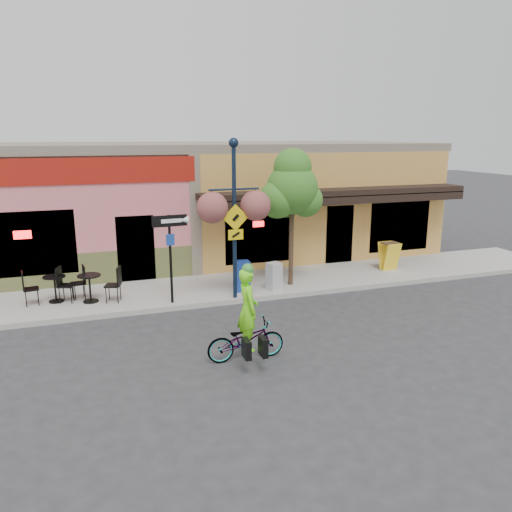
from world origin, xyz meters
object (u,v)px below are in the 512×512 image
Objects in this scene: newspaper_box_grey at (274,276)px; building at (198,198)px; newspaper_box_blue at (242,276)px; bicycle at (246,340)px; one_way_sign at (171,260)px; cyclist_rider at (248,320)px; lamp_post at (234,220)px; street_tree at (292,217)px.

building is at bearing 79.04° from newspaper_box_grey.
bicycle is at bearing -103.62° from newspaper_box_blue.
one_way_sign is at bearing -108.95° from building.
lamp_post is (0.83, 3.77, 1.54)m from cyclist_rider.
bicycle is (-1.34, -10.60, -1.80)m from building.
building is at bearing 104.61° from street_tree.
building is 19.38× the size of newspaper_box_blue.
lamp_post is 1.96m from newspaper_box_blue.
building is at bearing 66.86° from one_way_sign.
cyclist_rider is 2.13× the size of newspaper_box_grey.
lamp_post is 2.34m from newspaper_box_grey.
newspaper_box_blue is at bearing -175.17° from street_tree.
newspaper_box_blue is 0.22× the size of street_tree.
newspaper_box_blue is at bearing 54.30° from lamp_post.
cyclist_rider is at bearing -102.48° from lamp_post.
lamp_post is at bearing -12.18° from bicycle.
bicycle is 0.46m from cyclist_rider.
cyclist_rider is 5.50m from street_tree.
bicycle is 4.69m from newspaper_box_grey.
street_tree reaches higher than one_way_sign.
building is 10.76m from cyclist_rider.
cyclist_rider is at bearing -89.07° from bicycle.
cyclist_rider is at bearing -136.73° from newspaper_box_grey.
cyclist_rider is 1.94× the size of newspaper_box_blue.
street_tree reaches higher than cyclist_rider.
cyclist_rider reaches higher than newspaper_box_grey.
one_way_sign reaches higher than newspaper_box_blue.
newspaper_box_blue is at bearing 148.95° from newspaper_box_grey.
newspaper_box_grey is (2.18, 4.12, -0.33)m from cyclist_rider.
newspaper_box_grey is at bearing -0.41° from one_way_sign.
one_way_sign is 0.58× the size of street_tree.
one_way_sign reaches higher than newspaper_box_grey.
street_tree is (1.60, -6.13, 0.07)m from building.
one_way_sign is at bearing 15.35° from cyclist_rider.
bicycle is 4.14m from one_way_sign.
cyclist_rider is 0.40× the size of lamp_post.
one_way_sign is at bearing -171.84° from street_tree.
newspaper_box_blue is at bearing -14.91° from cyclist_rider.
bicycle is 2.02× the size of newspaper_box_grey.
newspaper_box_blue is 1.10× the size of newspaper_box_grey.
one_way_sign is 2.70× the size of newspaper_box_blue.
cyclist_rider is at bearing -79.77° from one_way_sign.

